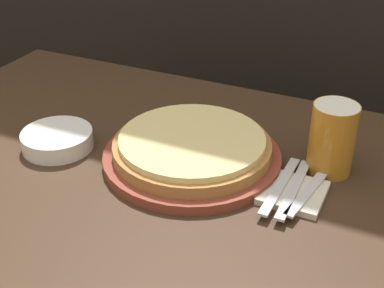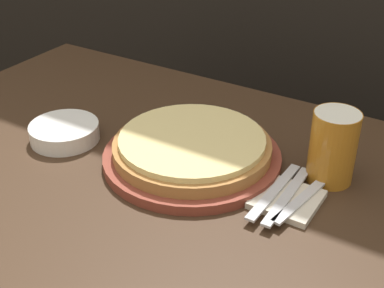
{
  "view_description": "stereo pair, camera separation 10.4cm",
  "coord_description": "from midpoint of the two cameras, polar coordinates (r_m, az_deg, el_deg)",
  "views": [
    {
      "loc": [
        0.35,
        -0.67,
        1.28
      ],
      "look_at": [
        -0.02,
        0.14,
        0.75
      ],
      "focal_mm": 50.0,
      "sensor_mm": 36.0,
      "label": 1
    },
    {
      "loc": [
        0.44,
        -0.62,
        1.28
      ],
      "look_at": [
        -0.02,
        0.14,
        0.75
      ],
      "focal_mm": 50.0,
      "sensor_mm": 36.0,
      "label": 2
    }
  ],
  "objects": [
    {
      "name": "dinner_knife",
      "position": [
        0.96,
        13.21,
        -5.48
      ],
      "size": [
        0.02,
        0.19,
        0.0
      ],
      "color": "silver",
      "rests_on": "napkin_stack"
    },
    {
      "name": "beer_glass",
      "position": [
        1.01,
        17.72,
        -0.1
      ],
      "size": [
        0.09,
        0.09,
        0.14
      ],
      "color": "#B7701E",
      "rests_on": "dining_table"
    },
    {
      "name": "side_bowl",
      "position": [
        1.14,
        -10.95,
        1.19
      ],
      "size": [
        0.15,
        0.15,
        0.04
      ],
      "color": "white",
      "rests_on": "dining_table"
    },
    {
      "name": "spoon",
      "position": [
        0.96,
        14.61,
        -5.91
      ],
      "size": [
        0.04,
        0.17,
        0.0
      ],
      "color": "silver",
      "rests_on": "napkin_stack"
    },
    {
      "name": "fork",
      "position": [
        0.97,
        11.82,
        -5.05
      ],
      "size": [
        0.02,
        0.19,
        0.0
      ],
      "color": "silver",
      "rests_on": "napkin_stack"
    },
    {
      "name": "napkin_stack",
      "position": [
        0.97,
        13.15,
        -5.89
      ],
      "size": [
        0.11,
        0.11,
        0.01
      ],
      "color": "beige",
      "rests_on": "dining_table"
    },
    {
      "name": "pizza_on_board",
      "position": [
        1.04,
        2.84,
        -0.76
      ],
      "size": [
        0.35,
        0.35,
        0.06
      ],
      "color": "brown",
      "rests_on": "dining_table"
    }
  ]
}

